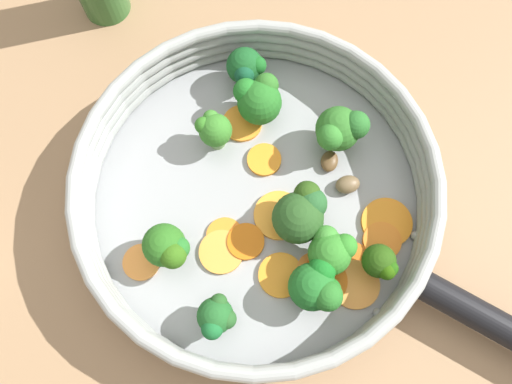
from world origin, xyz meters
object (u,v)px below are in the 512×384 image
Objects in this scene: carrot_slice_4 at (241,241)px; broccoli_floret_8 at (380,263)px; carrot_slice_3 at (382,241)px; broccoli_floret_4 at (339,130)px; broccoli_floret_6 at (317,286)px; carrot_slice_5 at (323,281)px; carrot_slice_13 at (313,269)px; broccoli_floret_2 at (167,247)px; carrot_slice_8 at (355,285)px; carrot_slice_9 at (281,275)px; carrot_slice_0 at (279,215)px; mushroom_piece_0 at (329,161)px; carrot_slice_1 at (386,226)px; carrot_slice_2 at (225,235)px; carrot_slice_7 at (242,123)px; mushroom_piece_1 at (348,184)px; skillet at (256,200)px; broccoli_floret_0 at (258,99)px; carrot_slice_6 at (221,252)px; carrot_slice_12 at (141,262)px; carrot_slice_10 at (264,160)px; broccoli_floret_1 at (331,251)px; broccoli_floret_7 at (301,214)px; broccoli_floret_5 at (246,67)px; carrot_slice_11 at (351,267)px.

broccoli_floret_8 is (-0.00, -0.12, 0.03)m from carrot_slice_4.
broccoli_floret_4 reaches higher than carrot_slice_3.
carrot_slice_5 is at bearing -34.85° from broccoli_floret_6.
carrot_slice_13 is 0.13m from broccoli_floret_2.
carrot_slice_9 is (-0.01, 0.07, -0.00)m from carrot_slice_8.
carrot_slice_0 is 2.14× the size of mushroom_piece_0.
carrot_slice_1 is 1.38× the size of carrot_slice_2.
broccoli_floret_6 is at bearing -146.49° from carrot_slice_7.
carrot_slice_1 is 1.08× the size of carrot_slice_8.
mushroom_piece_1 is (0.10, -0.15, -0.02)m from broccoli_floret_2.
skillet is 6.67× the size of carrot_slice_0.
carrot_slice_5 is 0.18m from broccoli_floret_0.
carrot_slice_4 is at bearing -48.60° from carrot_slice_6.
carrot_slice_1 is at bearing -48.20° from carrot_slice_13.
carrot_slice_8 is 0.90× the size of broccoli_floret_2.
carrot_slice_6 is 0.93× the size of carrot_slice_8.
carrot_slice_0 is at bearing 96.09° from carrot_slice_1.
carrot_slice_0 and carrot_slice_12 have the same top height.
carrot_slice_3 is 0.08m from broccoli_floret_6.
carrot_slice_0 is 0.06m from carrot_slice_10.
broccoli_floret_6 is at bearing -152.54° from broccoli_floret_0.
carrot_slice_3 is at bearing 171.71° from carrot_slice_1.
carrot_slice_1 is 0.98× the size of broccoli_floret_1.
broccoli_floret_7 reaches higher than skillet.
carrot_slice_7 is 0.12m from mushroom_piece_1.
carrot_slice_6 is at bearing 95.78° from broccoli_floret_8.
carrot_slice_2 is 0.78× the size of carrot_slice_8.
broccoli_floret_0 is at bearing -148.71° from broccoli_floret_5.
broccoli_floret_6 is 0.13m from mushroom_piece_0.
carrot_slice_6 is 0.85× the size of broccoli_floret_1.
carrot_slice_7 is 0.05m from carrot_slice_10.
carrot_slice_3 is 0.76× the size of carrot_slice_11.
carrot_slice_9 is at bearing 169.15° from broccoli_floret_4.
broccoli_floret_8 is at bearing -154.45° from broccoli_floret_4.
carrot_slice_2 is 0.97× the size of carrot_slice_3.
broccoli_floret_7 is at bearing 27.63° from carrot_slice_13.
carrot_slice_1 is 1.16× the size of carrot_slice_6.
broccoli_floret_2 is at bearing 105.48° from carrot_slice_3.
carrot_slice_3 is at bearing -114.82° from carrot_slice_10.
broccoli_floret_8 is 0.08m from mushroom_piece_1.
carrot_slice_4 is 0.70× the size of broccoli_floret_2.
carrot_slice_2 and carrot_slice_6 have the same top height.
broccoli_floret_6 is 2.08× the size of mushroom_piece_1.
carrot_slice_4 is at bearing 101.82° from carrot_slice_3.
mushroom_piece_0 is (0.11, 0.01, 0.00)m from carrot_slice_5.
broccoli_floret_0 is (0.09, 0.14, 0.03)m from carrot_slice_1.
broccoli_floret_5 reaches higher than carrot_slice_3.
carrot_slice_5 is 1.10× the size of carrot_slice_7.
carrot_slice_12 is at bearing 96.00° from carrot_slice_8.
skillet is 6.51× the size of broccoli_floret_6.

